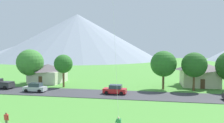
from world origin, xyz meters
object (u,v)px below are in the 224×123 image
tree_right_of_center (30,62)px  watcher_person (6,120)px  house_leftmost (48,73)px  parked_car_silver_mid_east (35,88)px  tree_left_of_center (63,64)px  house_left_center (199,73)px  parked_car_red_mid_west (115,90)px  pickup_truck_charcoal_east_side (0,84)px  tree_near_left (194,65)px  tree_center (163,64)px

tree_right_of_center → watcher_person: bearing=-63.0°
house_leftmost → parked_car_silver_mid_east: 12.10m
tree_left_of_center → house_left_center: bearing=14.2°
tree_right_of_center → parked_car_red_mid_west: 23.16m
house_leftmost → pickup_truck_charcoal_east_side: (-5.67, -9.73, -1.31)m
tree_left_of_center → watcher_person: bearing=-80.2°
parked_car_red_mid_west → parked_car_silver_mid_east: same height
parked_car_red_mid_west → parked_car_silver_mid_east: size_ratio=1.01×
tree_near_left → watcher_person: size_ratio=4.55×
tree_left_of_center → tree_center: (21.09, 1.42, 0.20)m
house_left_center → watcher_person: 40.21m
tree_center → parked_car_silver_mid_east: size_ratio=1.86×
tree_near_left → parked_car_silver_mid_east: 31.16m
house_left_center → tree_left_of_center: (-29.16, -7.37, 2.17)m
house_left_center → tree_near_left: size_ratio=1.07×
parked_car_silver_mid_east → watcher_person: bearing=-67.9°
house_leftmost → tree_left_of_center: size_ratio=1.14×
tree_near_left → tree_center: size_ratio=0.97×
parked_car_red_mid_west → tree_near_left: bearing=22.8°
parked_car_red_mid_west → pickup_truck_charcoal_east_side: bearing=177.8°
tree_near_left → pickup_truck_charcoal_east_side: tree_near_left is taller
house_leftmost → tree_right_of_center: (-2.82, -3.18, 2.74)m
tree_right_of_center → pickup_truck_charcoal_east_side: (-2.85, -6.55, -4.05)m
house_left_center → parked_car_silver_mid_east: house_left_center is taller
pickup_truck_charcoal_east_side → watcher_person: size_ratio=3.15×
pickup_truck_charcoal_east_side → parked_car_silver_mid_east: bearing=-11.5°
pickup_truck_charcoal_east_side → house_left_center: bearing=15.8°
parked_car_red_mid_west → watcher_person: size_ratio=2.55×
house_left_center → tree_left_of_center: 30.15m
house_left_center → watcher_person: bearing=-128.5°
tree_near_left → parked_car_red_mid_west: size_ratio=1.79×
tree_near_left → pickup_truck_charcoal_east_side: size_ratio=1.44×
tree_near_left → parked_car_silver_mid_east: bearing=-166.8°
tree_near_left → pickup_truck_charcoal_east_side: (-39.01, -5.22, -4.08)m
tree_center → watcher_person: bearing=-123.7°
house_left_center → parked_car_red_mid_west: size_ratio=1.91×
tree_right_of_center → tree_center: bearing=-1.5°
tree_near_left → parked_car_silver_mid_east: tree_near_left is taller
parked_car_silver_mid_east → tree_center: bearing=17.3°
house_left_center → pickup_truck_charcoal_east_side: bearing=-164.2°
parked_car_red_mid_west → watcher_person: 20.46m
pickup_truck_charcoal_east_side → tree_left_of_center: bearing=19.7°
tree_left_of_center → pickup_truck_charcoal_east_side: tree_left_of_center is taller
tree_center → tree_right_of_center: (-30.33, 0.82, -0.13)m
pickup_truck_charcoal_east_side → watcher_person: pickup_truck_charcoal_east_side is taller
tree_center → parked_car_red_mid_west: size_ratio=1.85×
tree_near_left → parked_car_red_mid_west: tree_near_left is taller
tree_left_of_center → pickup_truck_charcoal_east_side: size_ratio=1.34×
tree_near_left → tree_center: 5.86m
house_leftmost → tree_center: 27.94m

